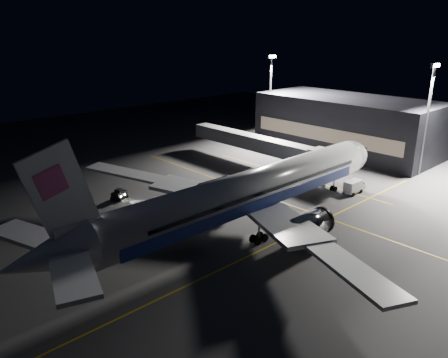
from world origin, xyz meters
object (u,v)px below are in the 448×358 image
service_truck (354,186)px  safety_cone_c (187,211)px  safety_cone_a (259,205)px  safety_cone_b (208,224)px  floodlight_mast_south (428,110)px  baggage_tug (119,194)px  jet_bridge (262,145)px  floodlight_mast_north (271,90)px  airliner (246,193)px

service_truck → safety_cone_c: bearing=155.6°
service_truck → safety_cone_a: 17.62m
service_truck → safety_cone_b: service_truck is taller
floodlight_mast_south → service_truck: bearing=170.1°
safety_cone_b → service_truck: bearing=-14.5°
baggage_tug → safety_cone_b: (3.83, -17.69, -0.49)m
jet_bridge → baggage_tug: jet_bridge is taller
floodlight_mast_north → safety_cone_b: bearing=-147.9°
baggage_tug → floodlight_mast_south: bearing=-52.4°
service_truck → floodlight_mast_north: bearing=63.8°
floodlight_mast_south → service_truck: 21.25m
jet_bridge → service_truck: (0.19, -20.95, -3.37)m
jet_bridge → safety_cone_b: 30.33m
safety_cone_b → safety_cone_c: bearing=84.0°
baggage_tug → safety_cone_c: bearing=-92.9°
service_truck → jet_bridge: bearing=91.3°
baggage_tug → safety_cone_b: 18.11m
airliner → baggage_tug: bearing=108.6°
floodlight_mast_south → service_truck: size_ratio=4.64×
jet_bridge → safety_cone_c: 27.70m
floodlight_mast_north → service_truck: (-17.81, -34.88, -11.16)m
service_truck → baggage_tug: 39.22m
safety_cone_c → jet_bridge: bearing=18.4°
floodlight_mast_south → safety_cone_b: size_ratio=34.43×
floodlight_mast_south → safety_cone_a: 37.45m
airliner → safety_cone_a: (7.08, 4.00, -4.87)m
safety_cone_b → safety_cone_c: size_ratio=0.88×
floodlight_mast_south → baggage_tug: (-48.37, 27.71, -11.58)m
floodlight_mast_north → service_truck: 40.73m
airliner → service_truck: size_ratio=13.79×
jet_bridge → safety_cone_a: jet_bridge is taller
airliner → floodlight_mast_south: 42.13m
service_truck → baggage_tug: bearing=142.0°
floodlight_mast_south → safety_cone_c: size_ratio=30.38×
jet_bridge → floodlight_mast_north: floodlight_mast_north is taller
jet_bridge → service_truck: bearing=-89.5°
jet_bridge → safety_cone_b: (-26.54, -14.06, -4.28)m
safety_cone_c → safety_cone_a: bearing=-28.5°
jet_bridge → floodlight_mast_south: (18.00, -24.07, 7.79)m
floodlight_mast_north → jet_bridge: bearing=-142.3°
service_truck → safety_cone_a: size_ratio=7.69×
airliner → safety_cone_b: (-3.46, 4.00, -4.86)m
airliner → floodlight_mast_north: floodlight_mast_north is taller
safety_cone_c → floodlight_mast_north: bearing=27.2°
safety_cone_a → airliner: bearing=-150.5°
floodlight_mast_north → safety_cone_a: bearing=-140.5°
floodlight_mast_north → safety_cone_b: 53.97m
safety_cone_a → floodlight_mast_north: bearing=39.5°
floodlight_mast_south → safety_cone_a: (-34.00, 10.01, -12.08)m
floodlight_mast_south → safety_cone_a: size_ratio=35.69×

